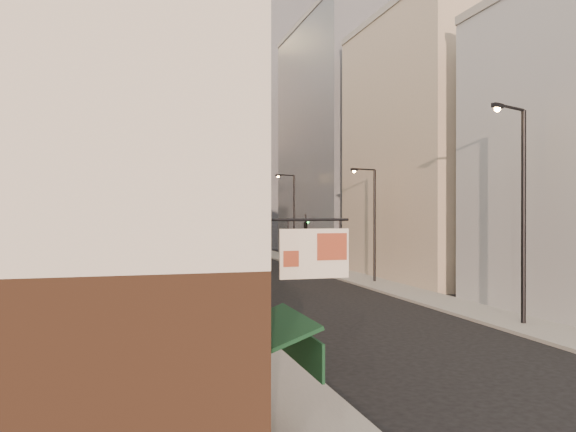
% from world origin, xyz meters
% --- Properties ---
extents(sidewalk_left, '(3.00, 140.00, 0.15)m').
position_xyz_m(sidewalk_left, '(-6.50, 55.00, 0.07)').
color(sidewalk_left, gray).
rests_on(sidewalk_left, ground).
extents(sidewalk_right, '(3.00, 140.00, 0.15)m').
position_xyz_m(sidewalk_right, '(6.50, 55.00, 0.07)').
color(sidewalk_right, gray).
rests_on(sidewalk_right, ground).
extents(near_building_left, '(8.30, 23.04, 12.30)m').
position_xyz_m(near_building_left, '(-10.99, 9.00, 6.02)').
color(near_building_left, brown).
rests_on(near_building_left, ground).
extents(left_bldg_beige, '(8.00, 12.00, 16.00)m').
position_xyz_m(left_bldg_beige, '(-12.00, 26.00, 8.00)').
color(left_bldg_beige, tan).
rests_on(left_bldg_beige, ground).
extents(left_bldg_grey, '(8.00, 16.00, 20.00)m').
position_xyz_m(left_bldg_grey, '(-12.00, 42.00, 10.00)').
color(left_bldg_grey, '#9A9B9F').
rests_on(left_bldg_grey, ground).
extents(left_bldg_tan, '(8.00, 18.00, 17.00)m').
position_xyz_m(left_bldg_tan, '(-12.00, 60.00, 8.50)').
color(left_bldg_tan, tan).
rests_on(left_bldg_tan, ground).
extents(left_bldg_wingrid, '(8.00, 20.00, 24.00)m').
position_xyz_m(left_bldg_wingrid, '(-12.00, 80.00, 12.00)').
color(left_bldg_wingrid, gray).
rests_on(left_bldg_wingrid, ground).
extents(right_bldg_beige, '(8.00, 16.00, 20.00)m').
position_xyz_m(right_bldg_beige, '(12.00, 30.00, 10.00)').
color(right_bldg_beige, tan).
rests_on(right_bldg_beige, ground).
extents(right_bldg_wingrid, '(8.00, 20.00, 26.00)m').
position_xyz_m(right_bldg_wingrid, '(12.00, 50.00, 13.00)').
color(right_bldg_wingrid, gray).
rests_on(right_bldg_wingrid, ground).
extents(highrise, '(21.00, 23.00, 51.20)m').
position_xyz_m(highrise, '(18.00, 78.00, 25.66)').
color(highrise, gray).
rests_on(highrise, ground).
extents(clock_tower, '(14.00, 14.00, 44.90)m').
position_xyz_m(clock_tower, '(-1.00, 92.00, 17.63)').
color(clock_tower, tan).
rests_on(clock_tower, ground).
extents(white_tower, '(8.00, 8.00, 41.50)m').
position_xyz_m(white_tower, '(10.00, 78.00, 18.61)').
color(white_tower, silver).
rests_on(white_tower, ground).
extents(streetlamp_near, '(2.41, 1.15, 9.71)m').
position_xyz_m(streetlamp_near, '(6.31, 12.29, 5.55)').
color(streetlamp_near, black).
rests_on(streetlamp_near, ground).
extents(streetlamp_mid, '(2.13, 0.67, 8.26)m').
position_xyz_m(streetlamp_mid, '(6.54, 28.41, 4.72)').
color(streetlamp_mid, black).
rests_on(streetlamp_mid, ground).
extents(streetlamp_far, '(2.37, 0.87, 9.27)m').
position_xyz_m(streetlamp_far, '(6.87, 49.90, 5.29)').
color(streetlamp_far, black).
rests_on(streetlamp_far, ground).
extents(traffic_light_left, '(0.55, 0.44, 5.00)m').
position_xyz_m(traffic_light_left, '(-6.57, 43.20, 3.54)').
color(traffic_light_left, black).
rests_on(traffic_light_left, ground).
extents(traffic_light_right, '(0.67, 0.67, 5.00)m').
position_xyz_m(traffic_light_right, '(5.91, 42.14, 3.78)').
color(traffic_light_right, black).
rests_on(traffic_light_right, ground).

